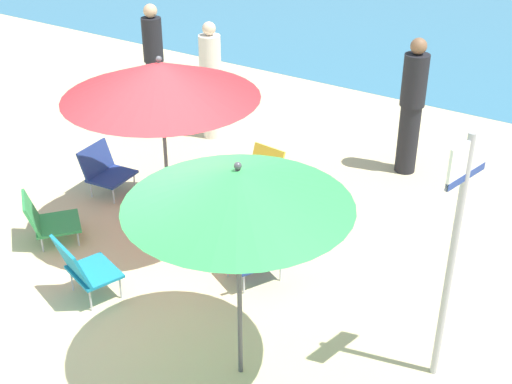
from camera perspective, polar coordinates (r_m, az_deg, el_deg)
ground_plane at (r=7.16m, az=-9.45°, el=-7.74°), size 40.00×40.00×0.00m
umbrella_red at (r=7.14m, az=-7.93°, el=9.19°), size 2.05×2.05×2.10m
umbrella_green at (r=5.08m, az=-1.49°, el=0.35°), size 1.76×1.76×2.01m
beach_chair_a at (r=6.90m, az=-14.13°, el=-6.06°), size 0.64×0.63×0.69m
beach_chair_b at (r=6.92m, az=0.24°, el=-5.39°), size 0.69×0.71×0.59m
beach_chair_c at (r=8.51m, az=0.31°, el=1.42°), size 0.52×0.61×0.61m
beach_chair_d at (r=8.83m, az=-12.42°, el=1.88°), size 0.57×0.58×0.60m
beach_chair_e at (r=7.96m, az=-16.95°, el=-2.18°), size 0.75×0.76×0.58m
person_a at (r=10.74m, az=-8.44°, el=10.59°), size 0.30×0.30×1.80m
person_b at (r=9.13m, az=12.77°, el=6.92°), size 0.32×0.32×1.82m
person_c at (r=10.01m, az=-3.77°, el=9.19°), size 0.31×0.31×1.72m
person_d at (r=7.85m, az=2.20°, el=-0.12°), size 0.54×0.54×0.87m
warning_sign at (r=5.45m, az=16.30°, el=-2.87°), size 0.13×0.51×2.25m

